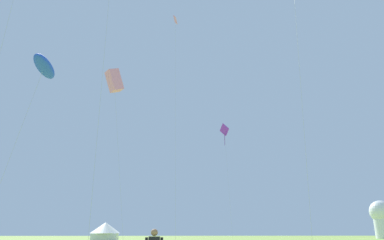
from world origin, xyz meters
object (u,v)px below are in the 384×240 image
at_px(kite_blue_parafoil, 44,67).
at_px(festival_tent_right, 105,231).
at_px(kite_purple_diamond, 224,131).
at_px(kite_pink_diamond, 175,32).
at_px(kite_pink_box, 114,81).
at_px(observatory_dome, 382,217).

xyz_separation_m(kite_blue_parafoil, festival_tent_right, (-0.82, 38.80, -11.22)).
bearing_deg(festival_tent_right, kite_blue_parafoil, -88.79).
bearing_deg(festival_tent_right, kite_purple_diamond, 1.42).
distance_m(kite_purple_diamond, kite_pink_diamond, 25.52).
bearing_deg(kite_blue_parafoil, kite_purple_diamond, 63.06).
bearing_deg(festival_tent_right, kite_pink_box, -81.68).
bearing_deg(kite_pink_diamond, kite_pink_box, -157.43).
distance_m(kite_pink_box, observatory_dome, 96.14).
relative_size(kite_blue_parafoil, kite_pink_box, 0.69).
bearing_deg(kite_purple_diamond, kite_blue_parafoil, -116.94).
xyz_separation_m(kite_pink_diamond, festival_tent_right, (-10.66, 21.80, -25.18)).
height_order(kite_pink_box, observatory_dome, kite_pink_box).
height_order(kite_pink_diamond, observatory_dome, kite_pink_diamond).
bearing_deg(kite_purple_diamond, festival_tent_right, -178.58).
distance_m(kite_blue_parafoil, observatory_dome, 107.48).
distance_m(kite_pink_diamond, kite_pink_box, 11.51).
xyz_separation_m(kite_blue_parafoil, observatory_dome, (73.06, 78.52, -7.03)).
relative_size(kite_purple_diamond, festival_tent_right, 4.22).
distance_m(kite_purple_diamond, festival_tent_right, 27.57).
bearing_deg(observatory_dome, kite_pink_diamond, -135.78).
xyz_separation_m(kite_purple_diamond, kite_pink_diamond, (-10.14, -22.32, 7.09)).
xyz_separation_m(kite_purple_diamond, festival_tent_right, (-20.80, -0.52, -18.09)).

